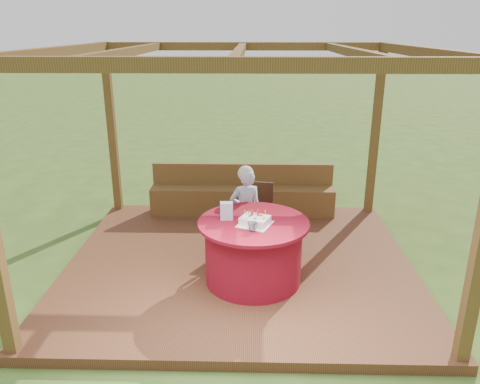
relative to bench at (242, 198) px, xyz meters
The scene contains 10 objects.
ground 1.76m from the bench, 90.00° to the right, with size 60.00×60.00×0.00m, color #36541C.
deck 1.75m from the bench, 90.00° to the right, with size 4.50×4.00×0.12m, color brown.
pergola 2.65m from the bench, 90.00° to the right, with size 4.50×4.00×2.72m.
bench is the anchor object (origin of this frame).
table 2.23m from the bench, 85.36° to the right, with size 1.32×1.32×0.78m.
chair 1.20m from the bench, 79.13° to the right, with size 0.50×0.50×0.88m.
elderly_woman 1.46m from the bench, 87.02° to the right, with size 0.49×0.38×1.22m.
birthday_cake 2.37m from the bench, 85.14° to the right, with size 0.46×0.46×0.17m.
gift_bag 2.24m from the bench, 93.76° to the right, with size 0.15×0.10×0.21m, color #C37EAC.
drinking_glass 2.55m from the bench, 86.22° to the right, with size 0.11×0.11×0.10m, color white.
Camera 1 is at (0.15, -5.56, 3.05)m, focal length 35.00 mm.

